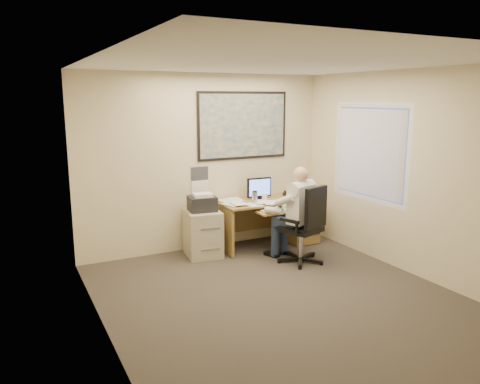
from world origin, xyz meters
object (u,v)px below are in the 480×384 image
filing_cabinet (203,229)px  office_chair (302,241)px  desk (284,216)px  person (300,215)px

filing_cabinet → office_chair: size_ratio=0.84×
desk → office_chair: size_ratio=1.41×
filing_cabinet → office_chair: 1.48m
desk → filing_cabinet: desk is taller
office_chair → person: person is taller
office_chair → person: (0.02, 0.08, 0.36)m
office_chair → person: size_ratio=0.82×
desk → filing_cabinet: 1.44m
filing_cabinet → person: size_ratio=0.69×
desk → office_chair: 1.04m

